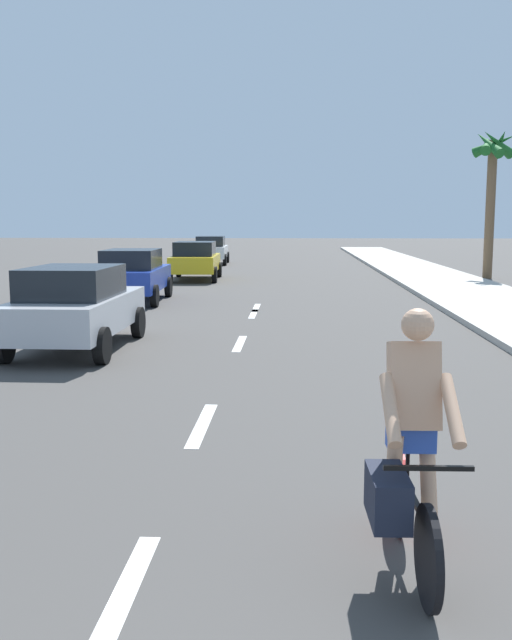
% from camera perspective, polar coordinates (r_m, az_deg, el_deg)
% --- Properties ---
extents(ground_plane, '(160.00, 160.00, 0.00)m').
position_cam_1_polar(ground_plane, '(20.11, 0.13, 1.25)').
color(ground_plane, '#423F3D').
extents(sidewalk_strip, '(3.60, 80.00, 0.14)m').
position_cam_1_polar(sidewalk_strip, '(22.79, 17.77, 1.84)').
color(sidewalk_strip, '#B2ADA3').
rests_on(sidewalk_strip, ground).
extents(lane_stripe_1, '(0.16, 1.80, 0.01)m').
position_cam_1_polar(lane_stripe_1, '(4.85, -10.99, -21.61)').
color(lane_stripe_1, white).
rests_on(lane_stripe_1, ground).
extents(lane_stripe_2, '(0.16, 1.80, 0.01)m').
position_cam_1_polar(lane_stripe_2, '(8.38, -4.41, -8.51)').
color(lane_stripe_2, white).
rests_on(lane_stripe_2, ground).
extents(lane_stripe_3, '(0.16, 1.80, 0.01)m').
position_cam_1_polar(lane_stripe_3, '(13.75, -1.34, -1.93)').
color(lane_stripe_3, white).
rests_on(lane_stripe_3, ground).
extents(lane_stripe_4, '(0.16, 1.80, 0.01)m').
position_cam_1_polar(lane_stripe_4, '(18.16, -0.21, 0.52)').
color(lane_stripe_4, white).
rests_on(lane_stripe_4, ground).
extents(lane_stripe_5, '(0.16, 1.80, 0.01)m').
position_cam_1_polar(lane_stripe_5, '(19.43, 0.02, 1.01)').
color(lane_stripe_5, white).
rests_on(lane_stripe_5, ground).
extents(cyclist, '(0.63, 1.71, 1.82)m').
position_cam_1_polar(cyclist, '(4.92, 12.32, -10.64)').
color(cyclist, black).
rests_on(cyclist, ground).
extents(parked_car_silver, '(1.89, 4.04, 1.57)m').
position_cam_1_polar(parked_car_silver, '(13.42, -14.53, 1.16)').
color(parked_car_silver, '#B7BABF').
rests_on(parked_car_silver, ground).
extents(parked_car_blue, '(2.01, 4.11, 1.57)m').
position_cam_1_polar(parked_car_blue, '(21.13, -10.03, 3.73)').
color(parked_car_blue, '#1E389E').
rests_on(parked_car_blue, ground).
extents(parked_car_yellow, '(2.09, 4.28, 1.57)m').
position_cam_1_polar(parked_car_yellow, '(28.78, -4.98, 4.95)').
color(parked_car_yellow, gold).
rests_on(parked_car_yellow, ground).
extents(parked_car_white, '(2.02, 4.10, 1.57)m').
position_cam_1_polar(parked_car_white, '(39.37, -3.70, 5.80)').
color(parked_car_white, white).
rests_on(parked_car_white, ground).
extents(palm_tree_distant, '(1.80, 1.90, 6.30)m').
position_cam_1_polar(palm_tree_distant, '(31.05, 18.78, 11.85)').
color(palm_tree_distant, brown).
rests_on(palm_tree_distant, ground).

